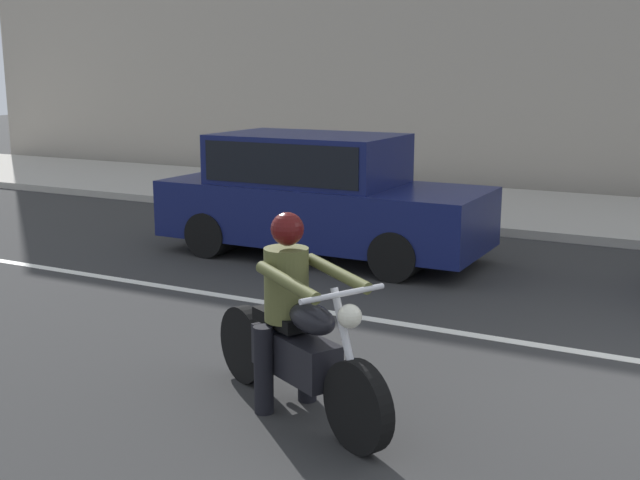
{
  "coord_description": "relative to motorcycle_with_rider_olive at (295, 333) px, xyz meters",
  "views": [
    {
      "loc": [
        -0.07,
        -6.43,
        2.56
      ],
      "look_at": [
        -3.26,
        -0.41,
        1.11
      ],
      "focal_mm": 44.38,
      "sensor_mm": 36.0,
      "label": 1
    }
  ],
  "objects": [
    {
      "name": "parked_sedan_navy",
      "position": [
        -2.35,
        4.75,
        0.25
      ],
      "size": [
        4.59,
        1.82,
        1.72
      ],
      "color": "#11194C",
      "rests_on": "ground_plane"
    },
    {
      "name": "motorcycle_with_rider_olive",
      "position": [
        0.0,
        0.0,
        0.0
      ],
      "size": [
        2.01,
        1.14,
        1.55
      ],
      "color": "black",
      "rests_on": "ground_plane"
    }
  ]
}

